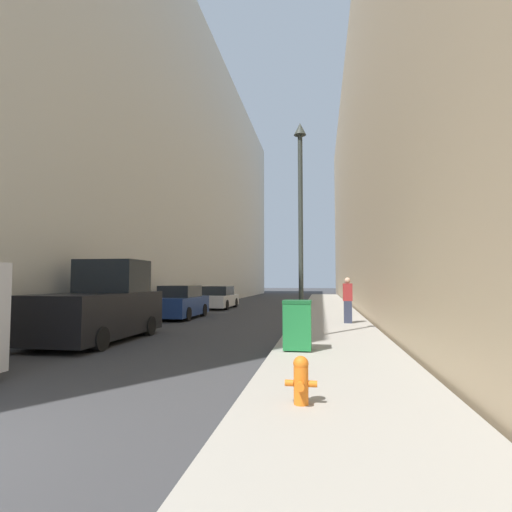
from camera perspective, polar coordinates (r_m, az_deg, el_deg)
sidewalk_right at (r=21.28m, az=10.38°, el=-8.28°), size 3.16×60.00×0.15m
building_left_glass at (r=33.79m, az=-16.78°, el=11.94°), size 12.00×60.00×21.57m
building_right_stone at (r=31.36m, az=24.37°, el=11.76°), size 12.00×60.00×19.92m
fire_hydrant at (r=5.78m, az=6.44°, el=-17.07°), size 0.44×0.33×0.66m
trash_bin at (r=9.96m, az=5.93°, el=-9.72°), size 0.69×0.64×1.22m
lamppost at (r=12.12m, az=6.39°, el=5.89°), size 0.37×0.37×6.50m
pickup_truck at (r=13.35m, az=-21.35°, el=-6.81°), size 2.23×4.92×2.52m
parked_sedan_near at (r=20.20m, az=-10.78°, el=-6.62°), size 1.84×4.22×1.61m
parked_sedan_far at (r=26.99m, az=-5.41°, el=-6.00°), size 1.96×4.58×1.49m
pedestrian_on_sidewalk at (r=16.57m, az=12.97°, el=-6.16°), size 0.37×0.24×1.83m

